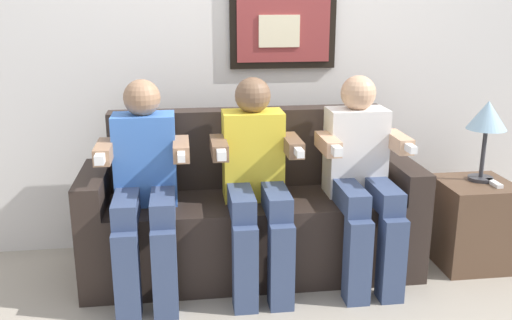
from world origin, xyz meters
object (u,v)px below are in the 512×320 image
object	(u,v)px
person_on_left	(145,181)
spare_remote_on_table	(494,183)
person_on_right	(361,173)
side_table_right	(472,223)
couch	(252,217)
table_lamp	(487,119)
person_in_middle	(256,177)

from	to	relation	value
person_on_left	spare_remote_on_table	distance (m)	1.92
person_on_right	side_table_right	bearing A→B (deg)	5.01
couch	table_lamp	size ratio (longest dim) A/B	4.01
side_table_right	person_on_right	bearing A→B (deg)	-174.99
person_in_middle	table_lamp	world-z (taller)	person_in_middle
table_lamp	spare_remote_on_table	world-z (taller)	table_lamp
table_lamp	spare_remote_on_table	size ratio (longest dim) A/B	3.54
side_table_right	table_lamp	xyz separation A→B (m)	(0.04, 0.04, 0.61)
couch	spare_remote_on_table	world-z (taller)	couch
spare_remote_on_table	side_table_right	bearing A→B (deg)	142.12
couch	side_table_right	xyz separation A→B (m)	(1.27, -0.11, -0.06)
side_table_right	spare_remote_on_table	bearing A→B (deg)	-37.88
couch	table_lamp	xyz separation A→B (m)	(1.31, -0.07, 0.55)
couch	table_lamp	bearing A→B (deg)	-3.06
table_lamp	person_on_right	bearing A→B (deg)	-172.54
person_on_right	spare_remote_on_table	size ratio (longest dim) A/B	8.54
person_in_middle	spare_remote_on_table	xyz separation A→B (m)	(1.35, 0.00, -0.10)
person_on_left	side_table_right	bearing A→B (deg)	1.91
person_on_right	spare_remote_on_table	xyz separation A→B (m)	(0.77, 0.00, -0.10)
person_in_middle	person_on_right	distance (m)	0.57
person_on_left	person_in_middle	world-z (taller)	same
table_lamp	side_table_right	bearing A→B (deg)	-138.85
spare_remote_on_table	couch	bearing A→B (deg)	173.10
couch	person_on_left	xyz separation A→B (m)	(-0.57, -0.17, 0.29)
person_on_left	spare_remote_on_table	bearing A→B (deg)	0.13
person_in_middle	side_table_right	size ratio (longest dim) A/B	2.22
person_on_right	table_lamp	bearing A→B (deg)	7.46
couch	person_on_left	world-z (taller)	person_on_left
person_on_right	table_lamp	distance (m)	0.79
person_on_left	table_lamp	size ratio (longest dim) A/B	2.41
table_lamp	spare_remote_on_table	xyz separation A→B (m)	(0.03, -0.09, -0.35)
side_table_right	couch	bearing A→B (deg)	175.25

